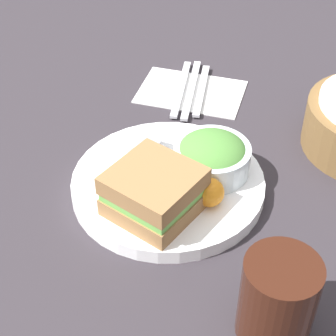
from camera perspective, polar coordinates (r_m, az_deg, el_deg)
ground_plane at (r=0.80m, az=-0.00°, el=-2.23°), size 4.00×4.00×0.00m
plate at (r=0.79m, az=-0.00°, el=-1.67°), size 0.27×0.27×0.02m
sandwich at (r=0.72m, az=-1.51°, el=-2.44°), size 0.13×0.13×0.06m
salad_bowl at (r=0.78m, az=4.48°, el=1.20°), size 0.11×0.11×0.06m
dressing_cup at (r=0.81m, az=-2.45°, el=2.12°), size 0.05×0.05×0.03m
orange_wedge at (r=0.74m, az=4.26°, el=-2.48°), size 0.04×0.04×0.04m
drink_glass at (r=0.62m, az=11.07°, el=-13.01°), size 0.08×0.08×0.11m
napkin at (r=1.00m, az=2.36°, el=7.78°), size 0.12×0.18×0.00m
fork at (r=1.00m, az=1.33°, el=8.09°), size 0.18×0.03×0.01m
knife at (r=0.99m, az=2.37°, el=8.00°), size 0.19×0.04×0.01m
spoon at (r=0.99m, az=3.41°, el=7.90°), size 0.16×0.03×0.01m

